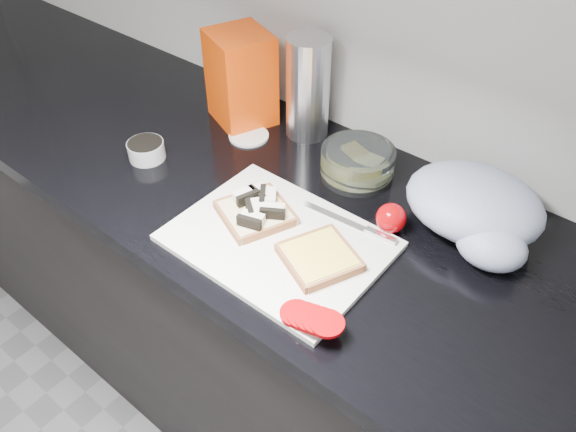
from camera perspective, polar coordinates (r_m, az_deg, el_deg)
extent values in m
cube|color=black|center=(1.53, 0.57, -11.85)|extent=(3.50, 0.60, 0.86)
cube|color=black|center=(1.20, 0.71, 1.00)|extent=(3.50, 0.64, 0.04)
cube|color=white|center=(1.09, -1.00, -2.55)|extent=(0.40, 0.30, 0.01)
cube|color=beige|center=(1.13, -3.33, 0.31)|extent=(0.17, 0.17, 0.02)
cube|color=white|center=(1.15, -2.60, 2.40)|extent=(0.05, 0.03, 0.02)
cube|color=black|center=(1.15, -2.60, 2.40)|extent=(0.05, 0.02, 0.02)
cube|color=white|center=(1.13, -1.89, 2.00)|extent=(0.05, 0.05, 0.02)
cube|color=black|center=(1.13, -1.89, 2.00)|extent=(0.04, 0.05, 0.02)
cube|color=white|center=(1.10, -1.51, 0.64)|extent=(0.05, 0.05, 0.02)
cube|color=black|center=(1.10, -1.51, 0.64)|extent=(0.05, 0.04, 0.02)
cube|color=white|center=(1.14, -4.43, 2.15)|extent=(0.04, 0.05, 0.02)
cube|color=black|center=(1.14, -4.43, 2.15)|extent=(0.03, 0.05, 0.02)
cube|color=white|center=(1.11, -3.25, 0.82)|extent=(0.05, 0.05, 0.02)
cube|color=black|center=(1.11, -3.25, 0.82)|extent=(0.05, 0.04, 0.02)
cube|color=white|center=(1.08, -3.67, -0.27)|extent=(0.05, 0.04, 0.02)
cube|color=black|center=(1.08, -3.67, -0.27)|extent=(0.05, 0.02, 0.02)
cube|color=beige|center=(1.04, 3.20, -4.24)|extent=(0.16, 0.16, 0.02)
cube|color=#FFDD4B|center=(1.03, 3.22, -3.87)|extent=(0.14, 0.14, 0.00)
cylinder|color=#AD0408|center=(0.96, 0.87, -9.86)|extent=(0.08, 0.08, 0.01)
cylinder|color=#AD0408|center=(0.95, 1.63, -10.10)|extent=(0.08, 0.08, 0.01)
cylinder|color=#AD0408|center=(0.94, 2.40, -10.34)|extent=(0.07, 0.07, 0.01)
cylinder|color=#AD0408|center=(0.93, 3.19, -10.59)|extent=(0.07, 0.07, 0.01)
cylinder|color=#AD0408|center=(0.92, 3.99, -10.83)|extent=(0.06, 0.06, 0.01)
cube|color=silver|center=(1.13, 4.64, 0.00)|extent=(0.14, 0.03, 0.00)
cube|color=silver|center=(1.10, 9.42, -1.98)|extent=(0.07, 0.02, 0.01)
cylinder|color=#A1A6A6|center=(1.34, -14.20, 6.49)|extent=(0.08, 0.08, 0.04)
cylinder|color=black|center=(1.33, -14.32, 7.09)|extent=(0.08, 0.08, 0.01)
cylinder|color=white|center=(1.38, -4.00, 8.12)|extent=(0.11, 0.11, 0.01)
cylinder|color=silver|center=(1.24, 7.07, 5.38)|extent=(0.16, 0.16, 0.07)
cube|color=#FFDD4B|center=(1.25, 6.68, 5.55)|extent=(0.06, 0.05, 0.04)
cube|color=#FFFA98|center=(1.24, 8.05, 4.34)|extent=(0.06, 0.05, 0.01)
cube|color=#FE2E04|center=(1.40, -4.79, 13.80)|extent=(0.18, 0.18, 0.22)
cylinder|color=silver|center=(1.33, 2.04, 12.86)|extent=(0.10, 0.10, 0.24)
ellipsoid|color=silver|center=(1.15, 18.37, 1.25)|extent=(0.29, 0.24, 0.12)
ellipsoid|color=silver|center=(1.09, 19.95, -2.84)|extent=(0.14, 0.12, 0.08)
sphere|color=#AD0408|center=(1.12, 10.42, -0.22)|extent=(0.06, 0.06, 0.06)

